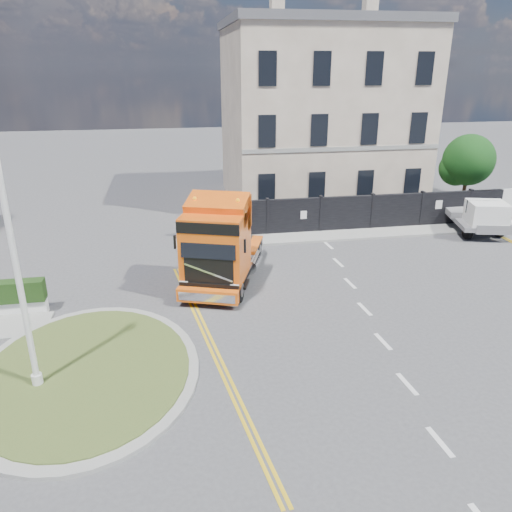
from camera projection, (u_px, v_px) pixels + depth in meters
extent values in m
plane|color=#424244|center=(288.00, 311.00, 19.08)|extent=(120.00, 120.00, 0.00)
cylinder|color=gray|center=(87.00, 372.00, 15.16)|extent=(6.80, 6.80, 0.12)
cylinder|color=#2B441B|center=(86.00, 370.00, 15.13)|extent=(6.20, 6.20, 0.05)
cube|color=black|center=(355.00, 213.00, 27.98)|extent=(18.00, 0.25, 2.00)
cube|color=silver|center=(492.00, 206.00, 29.36)|extent=(2.60, 0.12, 2.00)
cube|color=beige|center=(319.00, 118.00, 33.25)|extent=(12.00, 10.00, 11.00)
cube|color=#525257|center=(324.00, 23.00, 31.19)|extent=(12.30, 10.30, 0.50)
cube|color=beige|center=(277.00, 8.00, 30.43)|extent=(0.80, 0.80, 1.60)
cube|color=beige|center=(370.00, 10.00, 31.41)|extent=(0.80, 0.80, 1.60)
cylinder|color=#382619|center=(464.00, 191.00, 32.05)|extent=(0.24, 0.24, 2.40)
sphere|color=black|center=(469.00, 160.00, 31.33)|extent=(3.20, 3.20, 3.20)
sphere|color=black|center=(457.00, 168.00, 31.83)|extent=(2.20, 2.20, 2.20)
cube|color=gray|center=(359.00, 234.00, 27.49)|extent=(20.00, 1.60, 0.12)
cube|color=black|center=(226.00, 261.00, 21.98)|extent=(4.24, 6.50, 0.43)
cube|color=#ED5B10|center=(216.00, 245.00, 19.94)|extent=(3.10, 3.16, 2.70)
cube|color=#ED5B10|center=(221.00, 211.00, 20.48)|extent=(2.56, 1.62, 1.35)
cube|color=black|center=(208.00, 246.00, 18.67)|extent=(2.02, 0.76, 1.01)
cube|color=#ED5B10|center=(208.00, 296.00, 19.08)|extent=(2.38, 1.12, 0.53)
cylinder|color=black|center=(187.00, 286.00, 19.95)|extent=(0.62, 1.05, 1.00)
cylinder|color=gray|center=(187.00, 286.00, 19.95)|extent=(0.51, 0.63, 0.55)
cylinder|color=black|center=(238.00, 290.00, 19.64)|extent=(0.62, 1.05, 1.00)
cylinder|color=gray|center=(238.00, 290.00, 19.64)|extent=(0.51, 0.63, 0.55)
cylinder|color=black|center=(209.00, 256.00, 23.10)|extent=(0.62, 1.05, 1.00)
cylinder|color=gray|center=(209.00, 256.00, 23.10)|extent=(0.51, 0.63, 0.55)
cylinder|color=black|center=(253.00, 259.00, 22.79)|extent=(0.62, 1.05, 1.00)
cylinder|color=gray|center=(253.00, 259.00, 22.79)|extent=(0.51, 0.63, 0.55)
cylinder|color=black|center=(215.00, 248.00, 24.17)|extent=(0.62, 1.05, 1.00)
cylinder|color=gray|center=(215.00, 248.00, 24.17)|extent=(0.51, 0.63, 0.55)
cylinder|color=black|center=(257.00, 250.00, 23.85)|extent=(0.62, 1.05, 1.00)
cylinder|color=gray|center=(257.00, 250.00, 23.85)|extent=(0.51, 0.63, 0.55)
cube|color=slate|center=(469.00, 218.00, 28.22)|extent=(3.02, 5.08, 0.25)
cube|color=silver|center=(486.00, 214.00, 26.62)|extent=(2.27, 2.20, 1.29)
cylinder|color=black|center=(467.00, 233.00, 26.82)|extent=(0.25, 0.69, 0.69)
cylinder|color=black|center=(499.00, 231.00, 27.13)|extent=(0.25, 0.69, 0.69)
cylinder|color=black|center=(439.00, 217.00, 29.55)|extent=(0.25, 0.69, 0.69)
cylinder|color=black|center=(468.00, 216.00, 29.86)|extent=(0.25, 0.69, 0.69)
cylinder|color=silver|center=(17.00, 268.00, 13.16)|extent=(0.17, 0.17, 7.54)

